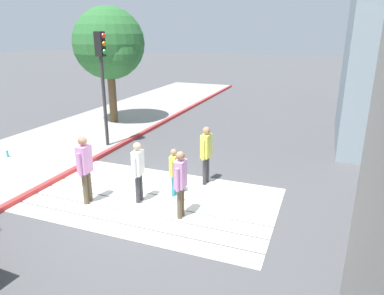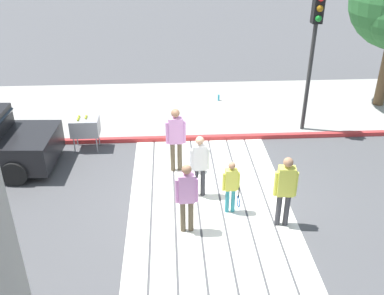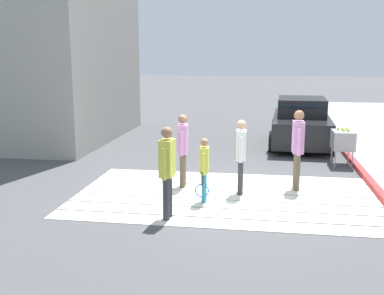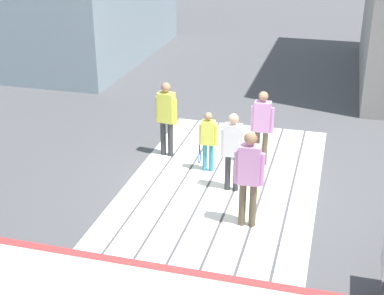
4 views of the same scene
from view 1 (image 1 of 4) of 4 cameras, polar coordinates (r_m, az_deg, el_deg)
ground_plane at (r=9.52m, az=-6.24°, el=-8.37°), size 120.00×120.00×0.00m
crosswalk_stripes at (r=9.52m, az=-6.24°, el=-8.34°), size 6.40×3.80×0.01m
curb_painted at (r=11.25m, az=-21.23°, el=-4.88°), size 0.16×40.00×0.13m
traffic_light_corner at (r=13.24m, az=-14.29°, el=12.49°), size 0.39×0.28×4.24m
street_tree at (r=16.82m, az=-13.05°, el=15.75°), size 3.20×3.20×5.32m
water_bottle at (r=13.72m, az=-27.64°, el=-0.91°), size 0.07×0.07×0.22m
pedestrian_adult_lead at (r=8.23m, az=-1.86°, el=-5.25°), size 0.22×0.49×1.67m
pedestrian_adult_trailing at (r=10.08m, az=2.30°, el=-0.57°), size 0.25×0.50×1.71m
pedestrian_adult_side at (r=9.30m, az=-16.90°, el=-2.75°), size 0.25×0.52×1.79m
pedestrian_teen_behind at (r=9.09m, az=-8.70°, el=-3.29°), size 0.22×0.48×1.62m
pedestrian_child_with_racket at (r=9.41m, az=-2.91°, el=-3.59°), size 0.28×0.41×1.33m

